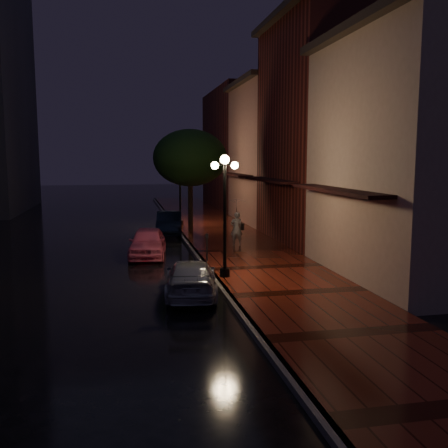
{
  "coord_description": "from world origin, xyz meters",
  "views": [
    {
      "loc": [
        -3.13,
        -22.06,
        4.38
      ],
      "look_at": [
        1.28,
        -0.28,
        1.4
      ],
      "focal_mm": 40.0,
      "sensor_mm": 36.0,
      "label": 1
    }
  ],
  "objects": [
    {
      "name": "streetlamp_near",
      "position": [
        0.35,
        -5.0,
        2.6
      ],
      "size": [
        0.96,
        0.36,
        4.31
      ],
      "color": "black",
      "rests_on": "sidewalk"
    },
    {
      "name": "sidewalk",
      "position": [
        2.25,
        0.0,
        0.07
      ],
      "size": [
        4.5,
        60.0,
        0.15
      ],
      "primitive_type": "cube",
      "color": "#4D180D",
      "rests_on": "ground"
    },
    {
      "name": "storefront_mid",
      "position": [
        7.0,
        2.0,
        5.5
      ],
      "size": [
        5.0,
        8.0,
        11.0
      ],
      "primitive_type": "cube",
      "color": "#511914",
      "rests_on": "ground"
    },
    {
      "name": "ground",
      "position": [
        0.0,
        0.0,
        0.0
      ],
      "size": [
        120.0,
        120.0,
        0.0
      ],
      "primitive_type": "plane",
      "color": "black",
      "rests_on": "ground"
    },
    {
      "name": "storefront_far",
      "position": [
        7.0,
        10.0,
        4.5
      ],
      "size": [
        5.0,
        8.0,
        9.0
      ],
      "primitive_type": "cube",
      "color": "#8C5951",
      "rests_on": "ground"
    },
    {
      "name": "streetlamp_far",
      "position": [
        0.35,
        9.0,
        2.6
      ],
      "size": [
        0.96,
        0.36,
        4.31
      ],
      "color": "black",
      "rests_on": "sidewalk"
    },
    {
      "name": "storefront_extra",
      "position": [
        7.0,
        20.0,
        5.0
      ],
      "size": [
        5.0,
        12.0,
        10.0
      ],
      "primitive_type": "cube",
      "color": "#511914",
      "rests_on": "ground"
    },
    {
      "name": "storefront_near",
      "position": [
        7.0,
        -6.0,
        4.25
      ],
      "size": [
        5.0,
        8.0,
        8.5
      ],
      "primitive_type": "cube",
      "color": "gray",
      "rests_on": "ground"
    },
    {
      "name": "navy_car",
      "position": [
        -0.6,
        6.21,
        0.66
      ],
      "size": [
        1.81,
        4.1,
        1.31
      ],
      "primitive_type": "imported",
      "rotation": [
        0.0,
        0.0,
        -0.11
      ],
      "color": "black",
      "rests_on": "ground"
    },
    {
      "name": "parking_meter",
      "position": [
        0.15,
        -2.37,
        0.86
      ],
      "size": [
        0.13,
        0.11,
        1.17
      ],
      "rotation": [
        0.0,
        0.0,
        -0.34
      ],
      "color": "black",
      "rests_on": "sidewalk"
    },
    {
      "name": "street_tree",
      "position": [
        0.61,
        5.99,
        4.24
      ],
      "size": [
        4.16,
        4.16,
        5.8
      ],
      "color": "black",
      "rests_on": "sidewalk"
    },
    {
      "name": "woman_with_umbrella",
      "position": [
        2.17,
        1.06,
        1.66
      ],
      "size": [
        0.95,
        0.97,
        2.29
      ],
      "rotation": [
        0.0,
        0.0,
        3.02
      ],
      "color": "silver",
      "rests_on": "sidewalk"
    },
    {
      "name": "pink_car",
      "position": [
        -2.13,
        -0.07,
        0.65
      ],
      "size": [
        1.94,
        3.95,
        1.3
      ],
      "primitive_type": "imported",
      "rotation": [
        0.0,
        0.0,
        -0.11
      ],
      "color": "#EB6184",
      "rests_on": "ground"
    },
    {
      "name": "silver_car",
      "position": [
        -1.08,
        -6.66,
        0.57
      ],
      "size": [
        2.09,
        4.09,
        1.14
      ],
      "primitive_type": "imported",
      "rotation": [
        0.0,
        0.0,
        3.01
      ],
      "color": "#A0A0A7",
      "rests_on": "ground"
    },
    {
      "name": "curb",
      "position": [
        0.0,
        0.0,
        0.07
      ],
      "size": [
        0.25,
        60.0,
        0.15
      ],
      "primitive_type": "cube",
      "color": "#595451",
      "rests_on": "ground"
    }
  ]
}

